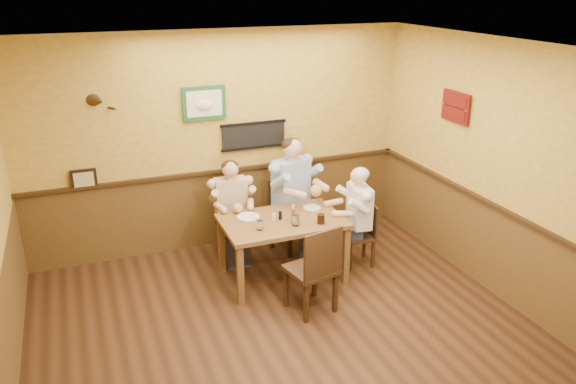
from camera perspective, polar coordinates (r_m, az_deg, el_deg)
name	(u,v)px	position (r m, az deg, el deg)	size (l,w,h in m)	color
room	(301,175)	(5.09, 1.32, 1.70)	(5.02, 5.03, 2.81)	black
dining_table	(282,227)	(6.53, -0.57, -3.53)	(1.40, 0.90, 0.75)	brown
chair_back_left	(232,226)	(7.19, -5.71, -3.48)	(0.37, 0.37, 0.81)	#392312
chair_back_right	(291,215)	(7.29, 0.30, -2.39)	(0.44, 0.44, 0.95)	#392312
chair_right_end	(358,235)	(6.99, 7.13, -4.31)	(0.37, 0.37, 0.80)	#392312
chair_near_side	(311,267)	(5.98, 2.34, -7.67)	(0.46, 0.46, 1.01)	#392312
diner_tan_shirt	(232,214)	(7.12, -5.76, -2.22)	(0.53, 0.53, 1.15)	beige
diner_blue_polo	(291,201)	(7.21, 0.31, -0.90)	(0.63, 0.63, 1.36)	#8FACD6
diner_white_elder	(359,222)	(6.92, 7.19, -3.03)	(0.53, 0.53, 1.14)	silver
water_glass_left	(260,225)	(6.21, -2.86, -3.40)	(0.07, 0.07, 0.11)	white
water_glass_mid	(296,220)	(6.31, 0.79, -2.89)	(0.08, 0.08, 0.13)	silver
cola_tumbler	(321,219)	(6.38, 3.37, -2.74)	(0.08, 0.08, 0.11)	black
hot_sauce_bottle	(293,215)	(6.37, 0.53, -2.31)	(0.05, 0.05, 0.19)	#B33813
salt_shaker	(274,217)	(6.44, -1.46, -2.58)	(0.04, 0.04, 0.09)	silver
pepper_shaker	(280,215)	(6.48, -0.79, -2.39)	(0.04, 0.04, 0.10)	black
plate_far_left	(248,217)	(6.55, -4.06, -2.53)	(0.27, 0.27, 0.02)	silver
plate_far_right	(312,208)	(6.80, 2.45, -1.59)	(0.21, 0.21, 0.01)	silver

